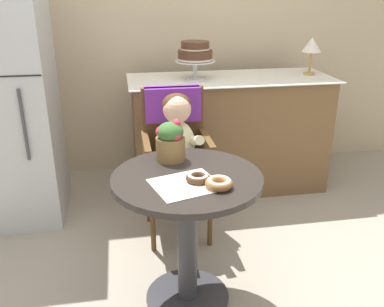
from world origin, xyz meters
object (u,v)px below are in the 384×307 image
Objects in this scene: seated_child at (178,141)px; tiered_cake_stand at (195,54)px; cafe_table at (187,215)px; flower_vase at (170,140)px; refrigerator at (3,100)px; donut_mid at (219,183)px; wicker_chair at (175,138)px; table_lamp at (312,46)px; donut_front at (198,177)px.

tiered_cake_stand is at bearing 71.92° from seated_child.
cafe_table is 3.39× the size of flower_vase.
refrigerator is (-1.09, 0.51, 0.17)m from seated_child.
donut_mid is at bearing -46.86° from refrigerator.
flower_vase is (-0.09, -0.53, 0.19)m from wicker_chair.
tiered_cake_stand is at bearing -178.91° from table_lamp.
wicker_chair is (0.04, 0.74, 0.13)m from cafe_table.
table_lamp is (1.15, 1.39, 0.38)m from donut_front.
tiered_cake_stand is at bearing 73.45° from flower_vase.
wicker_chair is at bearing -18.08° from refrigerator.
cafe_table is 0.75× the size of wicker_chair.
cafe_table is at bearing -93.00° from wicker_chair.
cafe_table is 0.42× the size of refrigerator.
seated_child is 0.42m from flower_vase.
tiered_cake_stand is at bearing 83.94° from donut_mid.
table_lamp reaches higher than wicker_chair.
wicker_chair is at bearing -153.43° from table_lamp.
cafe_table is at bearing 119.50° from donut_front.
seated_child reaches higher than wicker_chair.
wicker_chair is at bearing 86.88° from cafe_table.
tiered_cake_stand is (0.23, 1.37, 0.34)m from donut_front.
refrigerator is at bearing 162.04° from wicker_chair.
donut_front is at bearing -90.08° from seated_child.
seated_child is 1.43m from table_lamp.
flower_vase is (-0.09, 0.28, 0.08)m from donut_front.
table_lamp is at bearing 50.40° from donut_front.
tiered_cake_stand is 0.18× the size of refrigerator.
refrigerator reaches higher than donut_mid.
table_lamp is at bearing 47.97° from cafe_table.
tiered_cake_stand reaches higher than wicker_chair.
tiered_cake_stand is (0.15, 1.45, 0.34)m from donut_mid.
donut_front is at bearing 135.64° from donut_mid.
donut_mid is 0.42× the size of tiered_cake_stand.
table_lamp is at bearing 53.91° from donut_mid.
donut_front is (0.04, -0.07, 0.23)m from cafe_table.
tiered_cake_stand reaches higher than donut_front.
cafe_table is 1.87m from table_lamp.
wicker_chair reaches higher than donut_mid.
donut_front is at bearing -47.04° from refrigerator.
table_lamp reaches higher than tiered_cake_stand.
refrigerator reaches higher than tiered_cake_stand.
seated_child is 2.42× the size of tiered_cake_stand.
flower_vase is at bearing -138.19° from table_lamp.
table_lamp reaches higher than donut_mid.
donut_mid is (0.08, -0.08, 0.00)m from donut_front.
wicker_chair is at bearing 80.27° from flower_vase.
donut_mid is 1.71m from refrigerator.
refrigerator is at bearing -171.40° from tiered_cake_stand.
flower_vase is 1.34m from refrigerator.
table_lamp is (1.15, 0.73, 0.44)m from seated_child.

